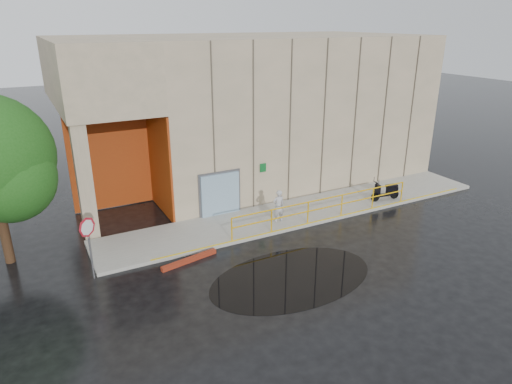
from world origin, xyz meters
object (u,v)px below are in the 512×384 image
person (278,206)px  red_curb (189,260)px  scooter (386,187)px  stop_sign (88,234)px

person → red_curb: (-4.81, -1.39, -0.82)m
scooter → stop_sign: (-14.48, -0.65, 0.91)m
scooter → stop_sign: stop_sign is taller
scooter → red_curb: (-11.00, -1.13, -0.78)m
person → red_curb: 5.07m
person → red_curb: size_ratio=0.63×
red_curb → scooter: bearing=5.8°
stop_sign → red_curb: size_ratio=1.01×
scooter → stop_sign: 14.52m
person → scooter: size_ratio=0.92×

